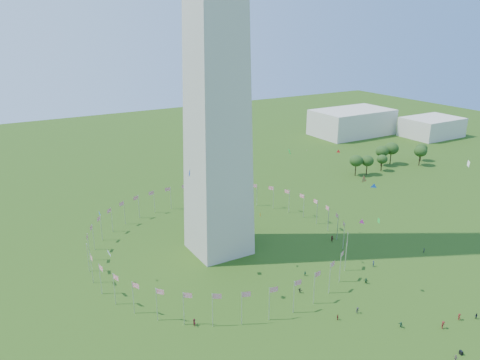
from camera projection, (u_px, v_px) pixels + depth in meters
ground at (319, 334)px, 109.72m from camera, size 600.00×600.00×0.00m
flag_ring at (219, 237)px, 149.13m from camera, size 80.24×80.24×9.00m
stroller at (461, 352)px, 102.96m from camera, size 0.89×1.07×1.01m
gov_building_east_a at (352, 122)px, 301.41m from camera, size 50.00×30.00×16.00m
gov_building_east_b at (432, 127)px, 296.66m from camera, size 35.00×25.00×12.00m
crowd at (343, 309)px, 117.98m from camera, size 98.45×59.84×1.99m
kites_aloft at (303, 198)px, 131.62m from camera, size 102.21×52.12×31.99m
tree_line_east at (389, 158)px, 233.06m from camera, size 53.23×15.91×11.15m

